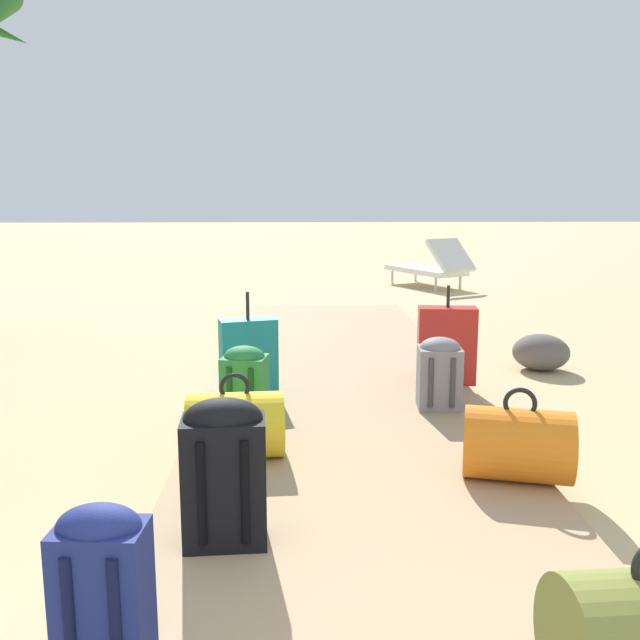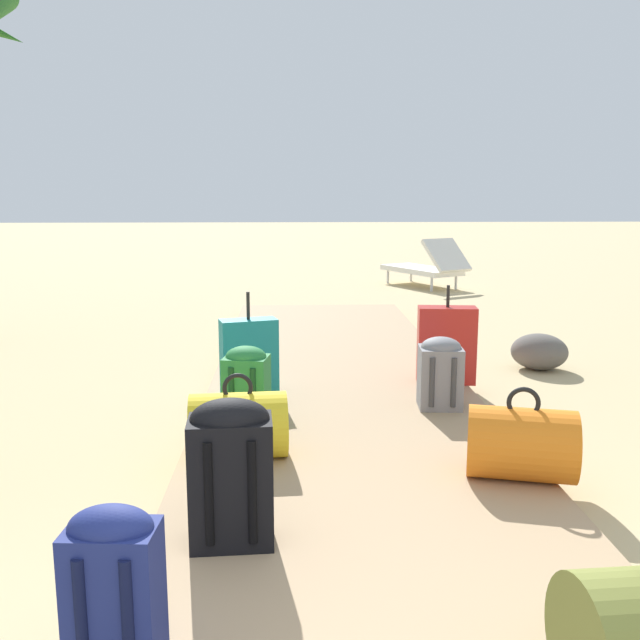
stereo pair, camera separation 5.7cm
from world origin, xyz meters
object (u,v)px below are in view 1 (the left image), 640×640
duffel_bag_yellow (235,425)px  backpack_navy (102,587)px  suitcase_red (447,345)px  backpack_green (245,383)px  lounge_chair (431,267)px  duffel_bag_orange (518,444)px  backpack_grey (439,371)px  backpack_black (224,468)px  suitcase_teal (249,357)px

duffel_bag_yellow → backpack_navy: bearing=-97.8°
duffel_bag_yellow → suitcase_red: bearing=45.0°
backpack_green → lounge_chair: size_ratio=0.30×
lounge_chair → backpack_green: bearing=-109.8°
suitcase_red → duffel_bag_orange: bearing=-90.5°
backpack_grey → backpack_black: bearing=-124.5°
duffel_bag_yellow → lounge_chair: bearing=71.6°
backpack_black → lounge_chair: bearing=73.8°
backpack_navy → lounge_chair: bearing=73.5°
duffel_bag_orange → backpack_black: backpack_black is taller
suitcase_red → lounge_chair: 5.93m
duffel_bag_orange → suitcase_red: 1.80m
duffel_bag_yellow → backpack_grey: size_ratio=1.14×
backpack_navy → duffel_bag_orange: size_ratio=0.89×
backpack_green → lounge_chair: (2.42, 6.73, -0.01)m
duffel_bag_orange → lounge_chair: size_ratio=0.36×
backpack_navy → suitcase_teal: (0.23, 2.92, -0.01)m
backpack_navy → suitcase_teal: size_ratio=0.72×
backpack_navy → duffel_bag_yellow: backpack_navy is taller
suitcase_red → duffel_bag_yellow: suitcase_red is taller
duffel_bag_orange → duffel_bag_yellow: 1.47m
suitcase_teal → backpack_green: bearing=-88.2°
backpack_green → suitcase_red: bearing=31.6°
duffel_bag_orange → backpack_black: 1.52m
suitcase_red → backpack_green: size_ratio=1.51×
backpack_grey → lounge_chair: (1.16, 6.46, -0.00)m
backpack_black → suitcase_red: (1.41, 2.40, -0.03)m
duffel_bag_yellow → backpack_grey: (1.27, 0.84, 0.07)m
backpack_grey → backpack_navy: bearing=-120.4°
backpack_black → backpack_green: 1.51m
backpack_green → lounge_chair: bearing=70.2°
suitcase_red → backpack_grey: 0.63m
suitcase_teal → backpack_navy: bearing=-94.4°
backpack_green → duffel_bag_orange: bearing=-32.6°
backpack_navy → suitcase_teal: bearing=85.6°
suitcase_teal → backpack_green: size_ratio=1.50×
backpack_grey → backpack_green: bearing=-167.6°
suitcase_teal → suitcase_red: (1.46, 0.26, 0.02)m
backpack_black → suitcase_teal: size_ratio=0.83×
backpack_black → suitcase_teal: bearing=91.4°
duffel_bag_orange → suitcase_teal: (-1.44, 1.53, 0.09)m
suitcase_teal → backpack_grey: suitcase_teal is taller
suitcase_red → duffel_bag_yellow: 2.05m
duffel_bag_orange → lounge_chair: 7.71m
backpack_navy → suitcase_red: bearing=62.1°
backpack_grey → lounge_chair: 6.56m
suitcase_teal → duffel_bag_orange: bearing=-46.8°
backpack_navy → lounge_chair: (2.67, 9.03, -0.03)m
backpack_navy → suitcase_red: 3.60m
backpack_black → backpack_grey: backpack_black is taller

